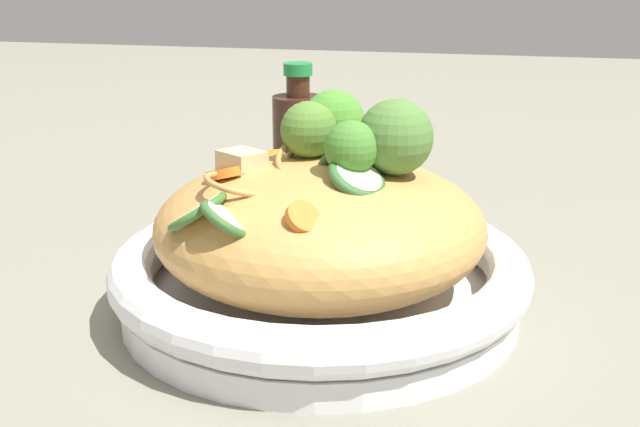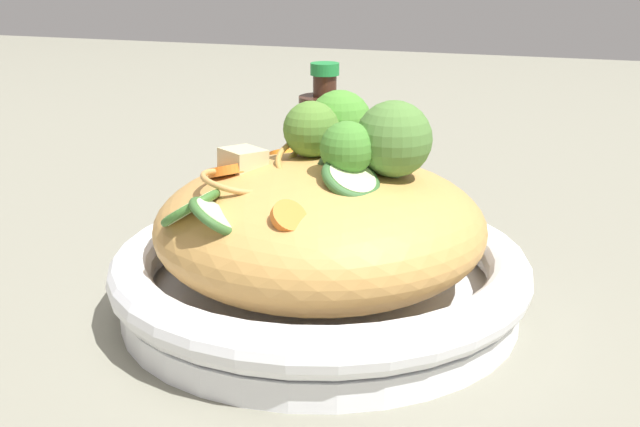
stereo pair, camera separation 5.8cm
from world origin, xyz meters
TOP-DOWN VIEW (x-y plane):
  - ground_plane at (0.00, 0.00)m, footprint 3.00×3.00m
  - serving_bowl at (0.00, 0.00)m, footprint 0.30×0.30m
  - noodle_heap at (-0.00, -0.00)m, footprint 0.23×0.23m
  - broccoli_florets at (0.02, 0.02)m, footprint 0.12×0.13m
  - carrot_coins at (-0.03, -0.01)m, footprint 0.12×0.18m
  - zucchini_slices at (-0.01, -0.04)m, footprint 0.14×0.15m
  - chicken_chunks at (0.01, 0.02)m, footprint 0.13×0.08m
  - soy_sauce_bottle at (-0.07, 0.23)m, footprint 0.05×0.05m

SIDE VIEW (x-z plane):
  - ground_plane at x=0.00m, z-range 0.00..0.00m
  - serving_bowl at x=0.00m, z-range 0.00..0.05m
  - soy_sauce_bottle at x=-0.07m, z-range -0.01..0.13m
  - noodle_heap at x=0.00m, z-range 0.01..0.12m
  - carrot_coins at x=-0.03m, z-range 0.09..0.12m
  - zucchini_slices at x=-0.01m, z-range 0.08..0.13m
  - chicken_chunks at x=0.01m, z-range 0.10..0.13m
  - broccoli_florets at x=0.02m, z-range 0.10..0.16m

